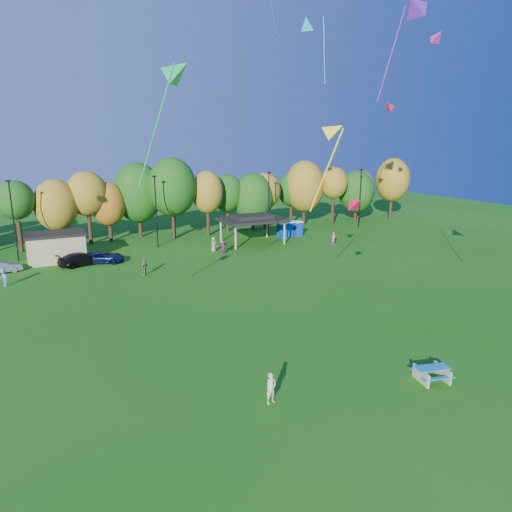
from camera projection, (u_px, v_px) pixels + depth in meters
name	position (u px, v px, depth m)	size (l,w,h in m)	color
ground	(317.00, 411.00, 22.79)	(160.00, 160.00, 0.00)	#19600F
tree_line	(123.00, 198.00, 60.66)	(93.57, 10.55, 11.15)	black
lamp_posts	(156.00, 209.00, 57.37)	(64.50, 0.25, 9.09)	black
utility_building	(56.00, 247.00, 51.33)	(6.30, 4.30, 3.25)	tan
pavilion	(252.00, 219.00, 60.24)	(8.20, 6.20, 3.77)	tan
porta_potties	(289.00, 229.00, 64.74)	(3.75, 1.68, 2.18)	#0C3B9C
picnic_table	(432.00, 373.00, 25.63)	(2.19, 1.95, 0.82)	tan
kite_flyer	(271.00, 388.00, 23.34)	(0.61, 0.40, 1.67)	beige
car_b	(1.00, 267.00, 46.66)	(1.36, 3.90, 1.28)	gray
car_c	(103.00, 257.00, 50.73)	(2.17, 4.70, 1.31)	#0B1644
car_d	(82.00, 259.00, 49.72)	(2.02, 4.98, 1.45)	black
far_person_0	(214.00, 244.00, 55.94)	(0.89, 0.58, 1.81)	gray
far_person_1	(4.00, 277.00, 42.33)	(1.13, 0.65, 1.75)	teal
far_person_2	(334.00, 238.00, 59.64)	(0.62, 0.41, 1.71)	#BF5A70
far_person_3	(144.00, 267.00, 45.95)	(1.03, 0.43, 1.75)	olive
far_person_4	(223.00, 247.00, 54.81)	(1.54, 0.49, 1.67)	#903C68
kite_4	(421.00, 7.00, 36.52)	(5.21, 2.42, 8.70)	purple
kite_5	(307.00, 23.00, 44.17)	(3.20, 3.34, 6.52)	#26C6F2
kite_6	(178.00, 72.00, 26.14)	(4.13, 3.17, 7.53)	green
kite_11	(356.00, 203.00, 29.26)	(1.11, 1.39, 1.32)	#EB0D38
kite_12	(334.00, 132.00, 26.84)	(2.86, 2.54, 5.42)	yellow
kite_13	(389.00, 106.00, 49.22)	(1.74, 1.51, 1.43)	red
kite_14	(437.00, 36.00, 38.82)	(1.17, 1.53, 1.53)	#CF22A1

